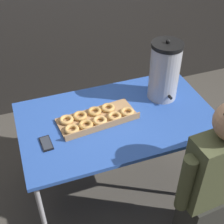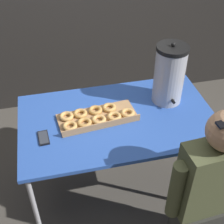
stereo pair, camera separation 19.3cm
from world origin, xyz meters
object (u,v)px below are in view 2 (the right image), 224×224
(coffee_urn, at_px, (169,74))
(person_seated, at_px, (207,193))
(donut_box, at_px, (96,117))
(cell_phone, at_px, (44,138))

(coffee_urn, xyz_separation_m, person_seated, (0.01, -0.74, -0.40))
(donut_box, relative_size, cell_phone, 4.09)
(coffee_urn, bearing_deg, cell_phone, -166.70)
(donut_box, bearing_deg, cell_phone, -169.00)
(donut_box, xyz_separation_m, cell_phone, (-0.37, -0.11, -0.01))
(coffee_urn, bearing_deg, person_seated, -89.23)
(donut_box, xyz_separation_m, coffee_urn, (0.56, 0.11, 0.20))
(cell_phone, bearing_deg, person_seated, -33.46)
(donut_box, xyz_separation_m, person_seated, (0.57, -0.64, -0.19))
(donut_box, height_order, person_seated, person_seated)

